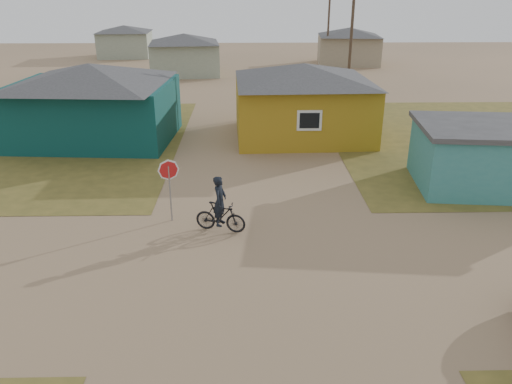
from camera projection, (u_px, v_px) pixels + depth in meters
ground at (266, 274)px, 14.37m from camera, size 120.00×120.00×0.00m
house_teal at (93, 102)px, 25.85m from camera, size 8.93×7.08×4.00m
house_yellow at (303, 99)px, 26.55m from camera, size 7.72×6.76×3.90m
shed_turquoise at (496, 156)px, 20.04m from camera, size 6.71×4.93×2.60m
house_pale_west at (185, 54)px, 44.87m from camera, size 7.04×6.15×3.60m
house_beige_east at (349, 45)px, 50.71m from camera, size 6.95×6.05×3.60m
house_pale_north at (125, 41)px, 55.81m from camera, size 6.28×5.81×3.40m
utility_pole_near at (351, 41)px, 33.17m from camera, size 1.40×0.20×8.00m
utility_pole_far at (329, 23)px, 47.94m from camera, size 1.40×0.20×8.00m
stop_sign at (169, 176)px, 16.95m from camera, size 0.74×0.09×2.27m
cyclist at (220, 212)px, 16.58m from camera, size 1.80×0.94×1.96m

